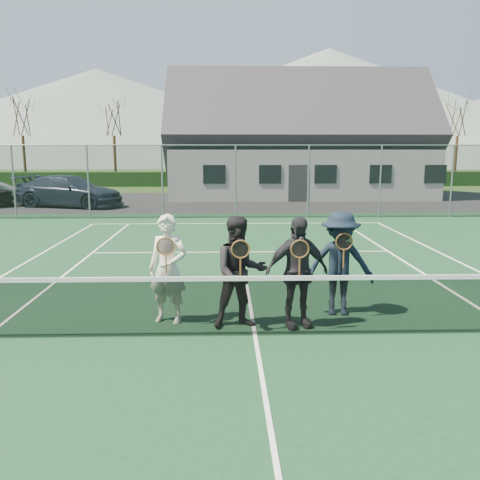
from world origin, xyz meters
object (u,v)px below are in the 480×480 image
at_px(clubhouse, 297,130).
at_px(tennis_net, 255,303).
at_px(player_b, 240,272).
at_px(player_d, 340,263).
at_px(player_a, 168,269).
at_px(player_c, 297,272).
at_px(car_c, 70,191).

bearing_deg(clubhouse, tennis_net, -99.46).
height_order(clubhouse, player_b, clubhouse).
relative_size(tennis_net, player_d, 6.49).
height_order(player_a, player_c, same).
relative_size(car_c, player_b, 2.99).
bearing_deg(player_a, player_d, 6.35).
bearing_deg(player_a, player_c, -7.56).
xyz_separation_m(clubhouse, player_c, (-3.31, -23.58, -3.07)).
bearing_deg(player_d, player_a, -173.65).
height_order(player_c, player_d, same).
xyz_separation_m(car_c, player_b, (7.91, -17.58, 0.14)).
distance_m(clubhouse, player_d, 23.32).
height_order(car_c, player_a, player_a).
relative_size(car_c, clubhouse, 0.35).
height_order(clubhouse, player_d, clubhouse).
relative_size(tennis_net, player_c, 6.49).
bearing_deg(player_b, tennis_net, -62.33).
bearing_deg(player_c, clubhouse, 82.00).
bearing_deg(player_c, player_d, 36.04).
xyz_separation_m(car_c, player_a, (6.74, -17.31, 0.14)).
bearing_deg(player_d, player_c, -143.96).
xyz_separation_m(player_b, player_d, (1.73, 0.59, -0.00)).
height_order(tennis_net, clubhouse, clubhouse).
bearing_deg(clubhouse, player_a, -103.02).
bearing_deg(car_c, player_c, -135.99).
xyz_separation_m(clubhouse, player_d, (-2.49, -22.99, -3.07)).
height_order(tennis_net, player_c, player_c).
distance_m(car_c, player_c, 19.67).
xyz_separation_m(tennis_net, player_b, (-0.22, 0.42, 0.38)).
bearing_deg(tennis_net, player_c, 31.08).
relative_size(player_c, player_d, 1.00).
bearing_deg(car_c, player_a, -141.34).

